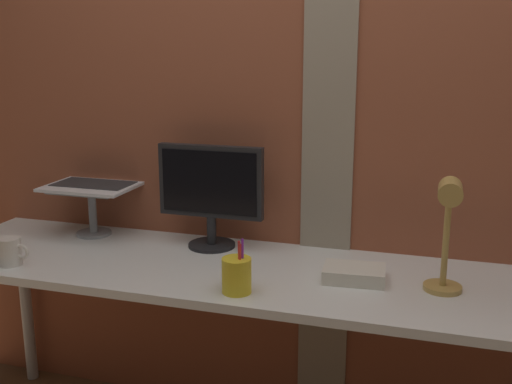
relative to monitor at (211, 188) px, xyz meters
name	(u,v)px	position (x,y,z in m)	size (l,w,h in m)	color
brick_wall_back	(315,89)	(0.35, 0.18, 0.36)	(3.13, 0.16, 2.70)	brown
desk	(248,287)	(0.20, -0.19, -0.30)	(2.39, 0.62, 0.75)	white
monitor	(211,188)	(0.00, 0.00, 0.00)	(0.41, 0.18, 0.39)	black
laptop_stand	(92,203)	(-0.52, 0.00, -0.10)	(0.28, 0.22, 0.20)	gray
laptop	(100,171)	(-0.52, 0.07, 0.02)	(0.35, 0.32, 0.22)	white
desk_lamp	(448,224)	(0.85, -0.24, 0.00)	(0.12, 0.20, 0.38)	tan
pen_cup	(237,275)	(0.24, -0.39, -0.17)	(0.09, 0.09, 0.17)	yellow
coffee_mug	(10,251)	(-0.60, -0.39, -0.18)	(0.12, 0.08, 0.10)	silver
paper_clutter_stack	(354,274)	(0.57, -0.19, -0.21)	(0.20, 0.14, 0.05)	silver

